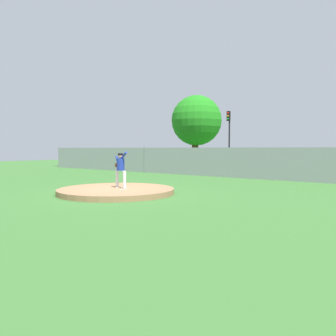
# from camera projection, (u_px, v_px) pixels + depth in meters

# --- Properties ---
(ground_plane) EXTENTS (80.00, 80.00, 0.00)m
(ground_plane) POSITION_uv_depth(u_px,v_px,m) (198.00, 182.00, 18.95)
(ground_plane) COLOR #386B2D
(asphalt_strip) EXTENTS (44.00, 7.00, 0.01)m
(asphalt_strip) POSITION_uv_depth(u_px,v_px,m) (262.00, 174.00, 25.54)
(asphalt_strip) COLOR #2B2B2D
(asphalt_strip) RESTS_ON ground_plane
(pitchers_mound) EXTENTS (4.80, 4.80, 0.22)m
(pitchers_mound) POSITION_uv_depth(u_px,v_px,m) (116.00, 191.00, 14.28)
(pitchers_mound) COLOR #99704C
(pitchers_mound) RESTS_ON ground_plane
(pitcher_youth) EXTENTS (0.82, 0.32, 1.54)m
(pitcher_youth) POSITION_uv_depth(u_px,v_px,m) (120.00, 167.00, 14.36)
(pitcher_youth) COLOR silver
(pitcher_youth) RESTS_ON pitchers_mound
(baseball) EXTENTS (0.07, 0.07, 0.07)m
(baseball) POSITION_uv_depth(u_px,v_px,m) (121.00, 190.00, 13.47)
(baseball) COLOR white
(baseball) RESTS_ON pitchers_mound
(chainlink_fence) EXTENTS (38.60, 0.07, 2.03)m
(chainlink_fence) POSITION_uv_depth(u_px,v_px,m) (233.00, 163.00, 22.00)
(chainlink_fence) COLOR gray
(chainlink_fence) RESTS_ON ground_plane
(parked_car_charcoal) EXTENTS (1.99, 4.68, 1.67)m
(parked_car_charcoal) POSITION_uv_depth(u_px,v_px,m) (310.00, 164.00, 23.17)
(parked_car_charcoal) COLOR #232328
(parked_car_charcoal) RESTS_ON ground_plane
(parked_car_burgundy) EXTENTS (1.92, 4.57, 1.71)m
(parked_car_burgundy) POSITION_uv_depth(u_px,v_px,m) (206.00, 161.00, 29.04)
(parked_car_burgundy) COLOR maroon
(parked_car_burgundy) RESTS_ON ground_plane
(parked_car_champagne) EXTENTS (2.11, 4.71, 1.70)m
(parked_car_champagne) POSITION_uv_depth(u_px,v_px,m) (172.00, 160.00, 30.54)
(parked_car_champagne) COLOR tan
(parked_car_champagne) RESTS_ON ground_plane
(traffic_cone_orange) EXTENTS (0.40, 0.40, 0.55)m
(traffic_cone_orange) POSITION_uv_depth(u_px,v_px,m) (274.00, 169.00, 27.10)
(traffic_cone_orange) COLOR orange
(traffic_cone_orange) RESTS_ON asphalt_strip
(traffic_light_near) EXTENTS (0.28, 0.46, 5.32)m
(traffic_light_near) POSITION_uv_depth(u_px,v_px,m) (229.00, 130.00, 32.02)
(traffic_light_near) COLOR black
(traffic_light_near) RESTS_ON ground_plane
(tree_leaning_west) EXTENTS (3.94, 3.94, 7.08)m
(tree_leaning_west) POSITION_uv_depth(u_px,v_px,m) (194.00, 120.00, 39.56)
(tree_leaning_west) COLOR #4C331E
(tree_leaning_west) RESTS_ON ground_plane
(tree_broad_left) EXTENTS (5.74, 5.74, 7.94)m
(tree_broad_left) POSITION_uv_depth(u_px,v_px,m) (196.00, 121.00, 39.45)
(tree_broad_left) COLOR #4C331E
(tree_broad_left) RESTS_ON ground_plane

